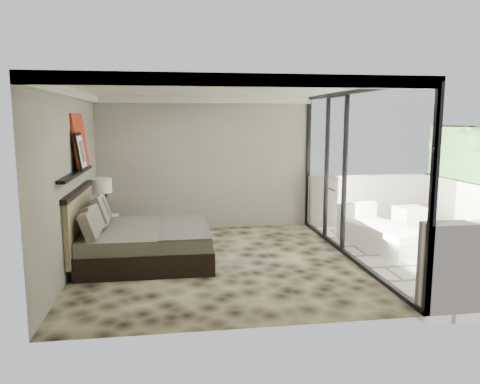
{
  "coord_description": "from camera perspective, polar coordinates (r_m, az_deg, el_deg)",
  "views": [
    {
      "loc": [
        -0.74,
        -7.39,
        2.32
      ],
      "look_at": [
        0.43,
        0.4,
        1.1
      ],
      "focal_mm": 35.0,
      "sensor_mm": 36.0,
      "label": 1
    }
  ],
  "objects": [
    {
      "name": "ottoman",
      "position": [
        10.25,
        20.06,
        -3.25
      ],
      "size": [
        0.61,
        0.61,
        0.55
      ],
      "primitive_type": "cube",
      "rotation": [
        0.0,
        0.0,
        0.1
      ],
      "color": "white",
      "rests_on": "terrace_slab"
    },
    {
      "name": "back_wall",
      "position": [
        9.95,
        -4.25,
        3.46
      ],
      "size": [
        4.5,
        0.02,
        2.8
      ],
      "primitive_type": "cube",
      "color": "gray",
      "rests_on": "floor"
    },
    {
      "name": "framed_print",
      "position": [
        7.85,
        -18.86,
        4.7
      ],
      "size": [
        0.11,
        0.5,
        0.6
      ],
      "primitive_type": "cube",
      "rotation": [
        0.0,
        -0.14,
        0.0
      ],
      "color": "black",
      "rests_on": "picture_ledge"
    },
    {
      "name": "glass_wall",
      "position": [
        8.02,
        13.41,
        1.97
      ],
      "size": [
        0.08,
        5.0,
        2.8
      ],
      "primitive_type": "cube",
      "color": "white",
      "rests_on": "floor"
    },
    {
      "name": "bed",
      "position": [
        7.93,
        -12.04,
        -5.82
      ],
      "size": [
        2.13,
        2.06,
        1.18
      ],
      "color": "black",
      "rests_on": "floor"
    },
    {
      "name": "ceiling",
      "position": [
        7.44,
        -2.88,
        12.4
      ],
      "size": [
        4.5,
        5.0,
        0.02
      ],
      "primitive_type": "cube",
      "color": "silver",
      "rests_on": "back_wall"
    },
    {
      "name": "left_wall",
      "position": [
        7.6,
        -19.87,
        1.31
      ],
      "size": [
        0.02,
        5.0,
        2.8
      ],
      "primitive_type": "cube",
      "color": "gray",
      "rests_on": "floor"
    },
    {
      "name": "picture_ledge",
      "position": [
        7.67,
        -19.32,
        2.16
      ],
      "size": [
        0.12,
        2.2,
        0.05
      ],
      "primitive_type": "cube",
      "color": "black",
      "rests_on": "left_wall"
    },
    {
      "name": "terrace_slab",
      "position": [
        8.97,
        22.07,
        -7.26
      ],
      "size": [
        3.0,
        5.0,
        0.12
      ],
      "primitive_type": "cube",
      "color": "beige",
      "rests_on": "ground"
    },
    {
      "name": "nightstand",
      "position": [
        9.27,
        -16.11,
        -4.53
      ],
      "size": [
        0.49,
        0.49,
        0.48
      ],
      "primitive_type": "cube",
      "rotation": [
        0.0,
        0.0,
        0.02
      ],
      "color": "black",
      "rests_on": "floor"
    },
    {
      "name": "floor",
      "position": [
        7.78,
        -2.72,
        -8.57
      ],
      "size": [
        5.0,
        5.0,
        0.0
      ],
      "primitive_type": "plane",
      "color": "black",
      "rests_on": "ground"
    },
    {
      "name": "lounger",
      "position": [
        9.08,
        16.95,
        -5.0
      ],
      "size": [
        1.3,
        1.93,
        0.69
      ],
      "rotation": [
        0.0,
        0.0,
        0.26
      ],
      "color": "white",
      "rests_on": "terrace_slab"
    },
    {
      "name": "table_lamp",
      "position": [
        9.16,
        -16.53,
        -0.01
      ],
      "size": [
        0.39,
        0.39,
        0.72
      ],
      "color": "black",
      "rests_on": "nightstand"
    },
    {
      "name": "abstract_canvas",
      "position": [
        8.13,
        -18.95,
        5.89
      ],
      "size": [
        0.13,
        0.9,
        0.9
      ],
      "primitive_type": "cube",
      "rotation": [
        0.0,
        -0.1,
        0.0
      ],
      "color": "#A9170E",
      "rests_on": "picture_ledge"
    }
  ]
}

